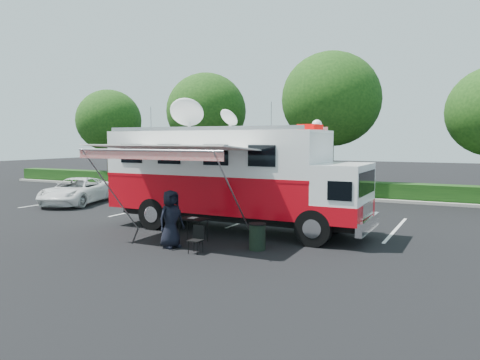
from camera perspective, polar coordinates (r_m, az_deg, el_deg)
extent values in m
plane|color=black|center=(17.98, -0.72, -6.17)|extent=(120.00, 120.00, 0.00)
cube|color=#9E998E|center=(27.18, 17.82, -2.44)|extent=(60.00, 0.35, 0.15)
cube|color=black|center=(28.01, 18.14, -1.36)|extent=(60.00, 1.20, 1.00)
cylinder|color=black|center=(38.82, -15.58, 2.63)|extent=(0.44, 0.44, 4.00)
ellipsoid|color=#14380F|center=(38.82, -15.69, 7.00)|extent=(5.12, 5.12, 4.86)
cylinder|color=black|center=(33.41, -4.10, 2.79)|extent=(0.44, 0.44, 4.40)
ellipsoid|color=#14380F|center=(33.45, -4.14, 8.37)|extent=(5.63, 5.63, 5.35)
cylinder|color=black|center=(29.80, 10.93, 2.83)|extent=(0.44, 0.44, 4.80)
ellipsoid|color=#14380F|center=(29.88, 11.04, 9.65)|extent=(6.14, 6.14, 5.84)
cube|color=silver|center=(28.05, -20.96, -2.46)|extent=(0.12, 5.50, 0.01)
cube|color=silver|center=(23.97, -11.26, -3.44)|extent=(0.12, 5.50, 0.01)
cube|color=silver|center=(20.85, 1.88, -4.61)|extent=(0.12, 5.50, 0.01)
cube|color=silver|center=(19.15, 18.47, -5.73)|extent=(0.12, 5.50, 0.01)
cube|color=black|center=(17.87, -0.73, -4.25)|extent=(9.51, 1.55, 0.33)
cylinder|color=black|center=(15.42, 8.93, -5.81)|extent=(1.22, 0.35, 1.22)
cylinder|color=black|center=(17.71, 11.36, -4.44)|extent=(1.22, 0.35, 1.22)
cylinder|color=black|center=(18.39, -10.49, -4.08)|extent=(1.22, 0.35, 1.22)
cylinder|color=black|center=(20.35, -6.33, -3.15)|extent=(1.22, 0.35, 1.22)
cube|color=silver|center=(16.20, 15.32, -5.20)|extent=(0.22, 2.76, 0.44)
cube|color=white|center=(16.23, 12.54, -1.38)|extent=(1.55, 2.76, 1.88)
cube|color=red|center=(16.32, 12.49, -3.69)|extent=(1.57, 2.78, 0.61)
cube|color=black|center=(16.04, 15.05, -0.31)|extent=(0.13, 2.46, 0.77)
cube|color=red|center=(18.13, -2.90, -1.48)|extent=(8.40, 2.76, 1.33)
cube|color=red|center=(18.07, -2.91, 0.61)|extent=(8.42, 2.78, 0.11)
cube|color=white|center=(18.02, -2.92, 3.24)|extent=(8.40, 2.76, 1.55)
cube|color=white|center=(18.02, -2.93, 5.84)|extent=(8.40, 2.76, 0.09)
cube|color=#CC0505|center=(16.48, 8.56, 6.40)|extent=(0.61, 1.05, 0.18)
sphere|color=white|center=(17.57, 9.36, 6.66)|extent=(0.38, 0.38, 0.38)
ellipsoid|color=white|center=(18.54, -6.50, 8.22)|extent=(1.33, 1.33, 0.40)
ellipsoid|color=white|center=(18.01, -1.35, 7.64)|extent=(0.77, 0.77, 0.22)
cylinder|color=black|center=(20.30, -10.80, 7.25)|extent=(0.02, 0.02, 1.11)
cylinder|color=black|center=(19.28, -6.60, 7.43)|extent=(0.02, 0.02, 1.11)
cylinder|color=black|center=(17.49, 3.83, 7.70)|extent=(0.02, 0.02, 1.11)
cube|color=white|center=(15.85, -8.50, 3.95)|extent=(5.53, 2.65, 0.22)
cube|color=red|center=(14.81, -11.41, 3.06)|extent=(5.53, 0.04, 0.31)
cylinder|color=#B2B2B7|center=(14.79, -11.47, 3.57)|extent=(5.53, 0.07, 0.07)
cylinder|color=#B2B2B7|center=(17.47, -15.32, -1.44)|extent=(0.05, 2.84, 3.19)
cylinder|color=#B2B2B7|center=(14.60, -0.50, -2.50)|extent=(0.05, 2.84, 3.19)
imported|color=white|center=(26.71, -19.25, -2.77)|extent=(3.72, 5.50, 1.40)
imported|color=black|center=(15.39, -8.36, -8.13)|extent=(0.86, 1.05, 1.86)
cube|color=black|center=(15.95, -5.71, -4.73)|extent=(1.06, 0.82, 0.05)
cylinder|color=black|center=(16.04, -7.38, -6.14)|extent=(0.02, 0.02, 0.79)
cylinder|color=black|center=(16.44, -6.40, -5.85)|extent=(0.02, 0.02, 0.79)
cylinder|color=black|center=(15.61, -4.96, -6.42)|extent=(0.02, 0.02, 0.79)
cylinder|color=black|center=(16.03, -4.01, -6.11)|extent=(0.02, 0.02, 0.79)
cube|color=silver|center=(16.02, -5.76, -4.60)|extent=(0.25, 0.34, 0.01)
cube|color=black|center=(14.44, -5.45, -7.36)|extent=(0.41, 0.41, 0.04)
cube|color=black|center=(14.56, -5.04, -6.36)|extent=(0.40, 0.05, 0.44)
cylinder|color=black|center=(14.44, -6.33, -8.18)|extent=(0.02, 0.02, 0.40)
cylinder|color=black|center=(14.70, -5.64, -7.93)|extent=(0.02, 0.02, 0.40)
cylinder|color=black|center=(14.27, -5.24, -8.32)|extent=(0.02, 0.02, 0.40)
cylinder|color=black|center=(14.53, -4.57, -8.07)|extent=(0.02, 0.02, 0.40)
cylinder|color=black|center=(14.84, 2.12, -6.98)|extent=(0.52, 0.52, 0.81)
cylinder|color=black|center=(14.76, 2.13, -5.37)|extent=(0.57, 0.57, 0.04)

